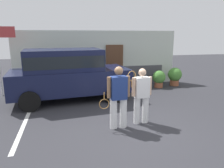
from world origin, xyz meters
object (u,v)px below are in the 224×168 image
(tennis_player_woman, at_px, (141,95))
(flag_pole, at_px, (2,48))
(parked_suv, at_px, (68,72))
(tennis_player_man, at_px, (118,97))
(potted_plant_by_porch, at_px, (159,78))
(potted_plant_secondary, at_px, (175,76))

(tennis_player_woman, distance_m, flag_pole, 6.37)
(parked_suv, bearing_deg, tennis_player_man, -72.39)
(tennis_player_man, distance_m, potted_plant_by_porch, 5.26)
(parked_suv, relative_size, flag_pole, 1.59)
(potted_plant_by_porch, distance_m, potted_plant_secondary, 1.01)
(potted_plant_by_porch, bearing_deg, tennis_player_man, -127.74)
(parked_suv, bearing_deg, tennis_player_woman, -59.83)
(parked_suv, xyz_separation_m, potted_plant_secondary, (5.48, 1.31, -0.62))
(tennis_player_man, height_order, flag_pole, flag_pole)
(tennis_player_woman, distance_m, potted_plant_secondary, 5.42)
(parked_suv, relative_size, tennis_player_man, 2.70)
(tennis_player_woman, height_order, potted_plant_secondary, tennis_player_woman)
(tennis_player_man, bearing_deg, parked_suv, -70.35)
(tennis_player_man, relative_size, potted_plant_secondary, 1.88)
(tennis_player_woman, relative_size, potted_plant_secondary, 1.76)
(tennis_player_woman, xyz_separation_m, flag_pole, (-4.67, 4.16, 1.20))
(potted_plant_by_porch, xyz_separation_m, flag_pole, (-7.13, 0.20, 1.60))
(tennis_player_man, xyz_separation_m, potted_plant_by_porch, (3.21, 4.15, -0.44))
(parked_suv, xyz_separation_m, tennis_player_woman, (2.03, -2.86, -0.28))
(parked_suv, distance_m, tennis_player_man, 3.31)
(potted_plant_secondary, bearing_deg, flag_pole, -179.98)
(parked_suv, distance_m, potted_plant_secondary, 5.67)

